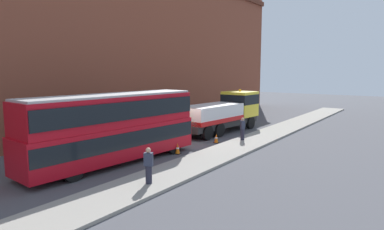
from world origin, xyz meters
name	(u,v)px	position (x,y,z in m)	size (l,w,h in m)	color
ground_plane	(180,143)	(0.00, 0.00, 0.00)	(120.00, 120.00, 0.00)	#4C4C51
near_kerb	(230,150)	(0.00, -4.20, 0.07)	(60.00, 2.80, 0.15)	gray
building_facade	(109,38)	(0.00, 7.51, 8.07)	(60.00, 1.50, 16.00)	brown
recovery_tow_truck	(223,112)	(6.02, -0.23, 1.76)	(10.22, 3.32, 3.67)	#2D2D2D
double_decker_bus	(114,126)	(-6.54, -0.19, 2.23)	(11.17, 3.39, 4.06)	#B70C19
pedestrian_onlooker	(149,166)	(-8.30, -4.50, 0.99)	(0.41, 0.47, 1.71)	#232333
pedestrian_bystander	(243,129)	(3.14, -3.58, 0.99)	(0.47, 0.46, 1.71)	#232333
traffic_cone_near_bus	(178,149)	(-2.66, -1.84, 0.34)	(0.36, 0.36, 0.72)	orange
traffic_cone_midway	(216,138)	(1.65, -2.16, 0.34)	(0.36, 0.36, 0.72)	orange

